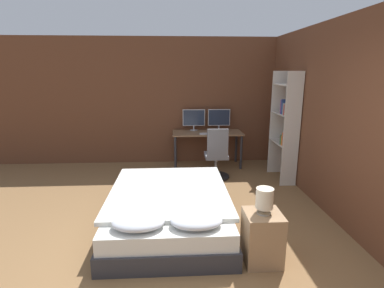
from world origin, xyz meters
TOP-DOWN VIEW (x-y plane):
  - wall_back at (0.00, 4.23)m, footprint 12.00×0.06m
  - wall_side_right at (2.06, 1.50)m, footprint 0.06×12.00m
  - bed at (-0.22, 1.31)m, footprint 1.54×2.10m
  - nightstand at (0.78, 0.49)m, footprint 0.38×0.39m
  - bedside_lamp at (0.78, 0.49)m, footprint 0.18×0.18m
  - desk at (0.55, 3.85)m, footprint 1.46×0.62m
  - monitor_left at (0.28, 4.06)m, footprint 0.48×0.16m
  - monitor_right at (0.82, 4.06)m, footprint 0.48×0.16m
  - keyboard at (0.55, 3.65)m, footprint 0.36×0.13m
  - computer_mouse at (0.82, 3.65)m, footprint 0.07×0.05m
  - office_chair at (0.64, 3.06)m, footprint 0.52×0.52m
  - bookshelf at (1.87, 2.92)m, footprint 0.29×0.77m

SIDE VIEW (x-z plane):
  - bed at x=-0.22m, z-range -0.04..0.51m
  - nightstand at x=0.78m, z-range 0.00..0.56m
  - office_chair at x=0.64m, z-range -0.11..0.88m
  - desk at x=0.55m, z-range 0.28..1.02m
  - bedside_lamp at x=0.78m, z-range 0.59..0.86m
  - keyboard at x=0.55m, z-range 0.74..0.76m
  - computer_mouse at x=0.82m, z-range 0.74..0.78m
  - monitor_left at x=0.28m, z-range 0.77..1.23m
  - monitor_right at x=0.82m, z-range 0.77..1.23m
  - bookshelf at x=1.87m, z-range 0.11..2.11m
  - wall_back at x=0.00m, z-range 0.00..2.70m
  - wall_side_right at x=2.06m, z-range 0.00..2.70m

